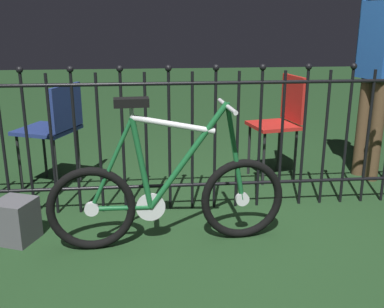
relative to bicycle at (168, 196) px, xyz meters
name	(u,v)px	position (x,y,z in m)	size (l,w,h in m)	color
ground_plane	(219,246)	(0.31, -0.07, -0.32)	(20.00, 20.00, 0.00)	#1C391C
iron_fence	(201,135)	(0.26, 0.53, 0.24)	(4.56, 0.07, 1.11)	black
bicycle	(168,196)	(0.00, 0.00, 0.00)	(1.47, 0.40, 0.93)	black
chair_red	(282,117)	(1.03, 1.14, 0.23)	(0.44, 0.44, 0.89)	black
chair_navy	(55,124)	(-0.87, 1.08, 0.22)	(0.56, 0.56, 0.86)	black
person_visitor	(378,57)	(1.79, 1.07, 0.73)	(0.26, 0.46, 1.74)	#4C3823
display_crate	(16,221)	(-0.96, 0.12, -0.18)	(0.22, 0.22, 0.28)	#4C4C51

